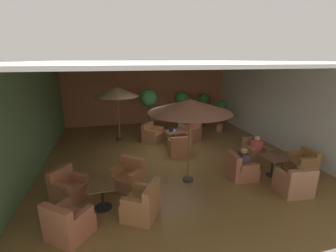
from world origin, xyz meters
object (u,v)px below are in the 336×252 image
armchair_front_right_west (255,153)px  cafe_table_mid_center (102,191)px  armchair_mid_center_west (69,188)px  potted_tree_left_corner (181,101)px  armchair_front_right_east (294,183)px  patio_umbrella_center_beige (190,106)px  armchair_mid_center_south (128,178)px  potted_tree_mid_left (203,103)px  armchair_front_right_north (241,169)px  potted_tree_mid_right (221,110)px  patron_blue_shirt (243,158)px  armchair_front_left_east (179,148)px  armchair_front_right_south (302,164)px  potted_tree_right_corner (149,100)px  armchair_front_left_south (191,134)px  iced_drink_cup (174,130)px  armchair_mid_center_north (68,224)px  open_laptop (172,130)px  cafe_table_front_left (174,134)px  patron_by_window (257,145)px  armchair_front_left_north (153,135)px  cafe_table_front_right (273,160)px  patio_umbrella_tall_red (117,92)px  armchair_mid_center_east (142,204)px

armchair_front_right_west → cafe_table_mid_center: 5.56m
armchair_mid_center_west → potted_tree_left_corner: potted_tree_left_corner is taller
armchair_front_right_east → patio_umbrella_center_beige: 3.59m
armchair_mid_center_south → potted_tree_mid_left: (4.72, 5.71, 0.98)m
armchair_front_right_north → potted_tree_mid_left: bearing=78.3°
armchair_front_right_west → potted_tree_mid_right: (0.44, 3.66, 0.81)m
armchair_mid_center_south → patron_blue_shirt: size_ratio=1.77×
armchair_front_left_east → armchair_front_right_south: bearing=-34.9°
cafe_table_mid_center → potted_tree_right_corner: (2.25, 5.91, 1.19)m
armchair_front_left_south → iced_drink_cup: 1.14m
armchair_mid_center_south → armchair_front_right_west: bearing=8.0°
armchair_mid_center_north → open_laptop: bearing=52.9°
armchair_front_right_north → patron_blue_shirt: (0.05, -0.00, 0.39)m
cafe_table_mid_center → armchair_front_right_east: bearing=-7.3°
cafe_table_front_left → potted_tree_right_corner: 2.53m
patron_by_window → armchair_front_left_south: bearing=118.0°
cafe_table_front_left → armchair_front_left_north: size_ratio=0.70×
armchair_mid_center_south → potted_tree_mid_left: bearing=50.4°
potted_tree_right_corner → patron_by_window: (3.11, -4.49, -1.00)m
potted_tree_mid_left → patio_umbrella_center_beige: bearing=-116.7°
armchair_front_left_east → cafe_table_front_right: size_ratio=1.08×
patron_blue_shirt → armchair_front_right_north: bearing=174.6°
armchair_front_right_north → armchair_mid_center_north: (-4.87, -1.35, 0.01)m
patio_umbrella_tall_red → patron_blue_shirt: bearing=-52.7°
armchair_front_left_north → cafe_table_front_right: 5.12m
cafe_table_front_right → armchair_front_right_north: armchair_front_right_north is taller
cafe_table_mid_center → armchair_mid_center_north: (-0.68, -0.85, -0.16)m
armchair_front_left_east → armchair_mid_center_south: 2.86m
potted_tree_mid_right → open_laptop: 3.27m
cafe_table_front_left → cafe_table_mid_center: bearing=-127.9°
armchair_front_left_south → armchair_mid_center_south: (-3.16, -3.39, 0.00)m
armchair_mid_center_north → armchair_mid_center_east: 1.63m
armchair_mid_center_south → patio_umbrella_tall_red: (-0.01, 4.32, 1.92)m
patio_umbrella_tall_red → open_laptop: bearing=-32.3°
armchair_front_left_north → armchair_front_right_south: bearing=-44.7°
armchair_mid_center_south → iced_drink_cup: armchair_mid_center_south is taller
patron_by_window → potted_tree_mid_right: bearing=83.2°
armchair_mid_center_south → patio_umbrella_tall_red: patio_umbrella_tall_red is taller
open_laptop → potted_tree_right_corner: bearing=105.6°
armchair_mid_center_west → cafe_table_mid_center: bearing=-36.0°
armchair_front_left_east → armchair_front_right_north: bearing=-58.9°
armchair_mid_center_west → armchair_mid_center_south: bearing=6.5°
patio_umbrella_center_beige → potted_tree_mid_left: bearing=63.3°
cafe_table_mid_center → open_laptop: bearing=53.2°
patio_umbrella_tall_red → armchair_mid_center_east: bearing=-87.8°
armchair_front_left_east → armchair_front_left_north: bearing=112.7°
armchair_front_right_west → patio_umbrella_center_beige: 3.55m
armchair_front_right_north → patron_by_window: 1.53m
potted_tree_mid_left → armchair_front_right_east: bearing=-92.4°
armchair_front_right_west → armchair_mid_center_east: armchair_mid_center_east is taller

